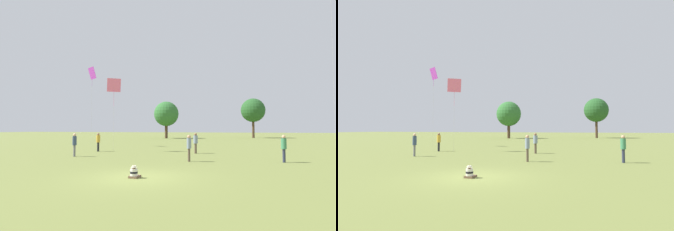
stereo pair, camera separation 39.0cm
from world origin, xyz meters
The scene contains 11 objects.
ground_plane centered at (0.00, 0.00, 0.00)m, with size 300.00×300.00×0.00m, color olive.
seated_toddler centered at (-0.13, -0.21, 0.22)m, with size 0.45×0.54×0.57m.
person_standing_0 centered at (-9.11, 11.53, 1.07)m, with size 0.46×0.46×1.80m.
person_standing_1 centered at (7.11, 7.56, 1.08)m, with size 0.47×0.47×1.79m.
person_standing_2 centered at (-8.37, 6.80, 1.12)m, with size 0.43×0.43×1.84m.
person_standing_3 centered at (0.40, 12.15, 1.09)m, with size 0.44×0.44×1.83m.
person_standing_4 centered at (1.04, 6.22, 1.10)m, with size 0.34×0.34×1.79m.
kite_1 centered at (-7.70, 11.98, 6.42)m, with size 1.30×1.05×7.16m.
kite_3 centered at (-14.02, 17.95, 9.20)m, with size 1.51×1.18×10.04m.
distant_tree_0 centered at (-12.93, 47.29, 5.68)m, with size 5.76×5.76×8.59m.
distant_tree_1 centered at (6.63, 55.88, 6.71)m, with size 5.78×5.78×9.64m.
Camera 1 is at (4.67, -11.15, 2.20)m, focal length 28.00 mm.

